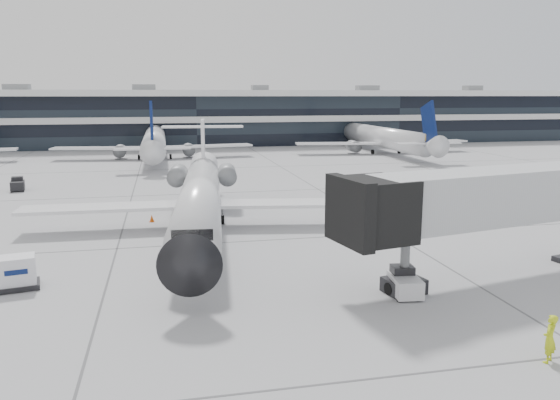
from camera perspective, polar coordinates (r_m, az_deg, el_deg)
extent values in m
plane|color=gray|center=(39.37, -1.97, -4.26)|extent=(220.00, 220.00, 0.00)
cube|color=black|center=(119.70, -9.03, 8.28)|extent=(170.00, 22.00, 10.00)
cylinder|color=white|center=(41.81, -8.37, 0.19)|extent=(5.64, 27.32, 3.05)
cone|color=black|center=(27.07, -9.27, -5.78)|extent=(3.34, 3.45, 3.05)
cone|color=white|center=(56.95, -7.96, 3.40)|extent=(3.23, 3.88, 2.90)
cube|color=white|center=(43.92, -17.94, -0.76)|extent=(12.52, 3.26, 0.25)
cube|color=white|center=(43.47, 1.43, -0.35)|extent=(12.76, 4.95, 0.25)
cylinder|color=slate|center=(51.00, -10.64, 2.57)|extent=(2.06, 3.99, 1.70)
cylinder|color=slate|center=(50.88, -5.55, 2.69)|extent=(2.06, 3.99, 1.70)
cube|color=white|center=(56.02, -8.03, 5.72)|extent=(0.60, 2.96, 5.09)
cube|color=white|center=(56.34, -8.07, 7.60)|extent=(8.28, 2.58, 0.18)
cylinder|color=black|center=(31.96, -8.80, -7.43)|extent=(0.26, 0.65, 0.63)
cylinder|color=black|center=(44.57, -10.40, -2.15)|extent=(0.34, 0.75, 0.72)
cylinder|color=black|center=(44.47, -6.03, -2.05)|extent=(0.34, 0.75, 0.72)
cube|color=#A4A7A9|center=(32.82, 21.80, 0.46)|extent=(15.92, 6.17, 2.90)
cube|color=black|center=(27.76, 10.03, -0.95)|extent=(3.55, 4.08, 3.12)
cylinder|color=slate|center=(29.61, 12.91, -6.56)|extent=(0.49, 0.49, 3.12)
cube|color=black|center=(29.98, 12.81, -8.69)|extent=(2.28, 1.93, 0.78)
imported|color=#C2D816|center=(24.33, 26.35, -12.85)|extent=(0.85, 0.81, 1.96)
cube|color=silver|center=(29.52, 12.92, -8.64)|extent=(1.59, 2.41, 0.93)
cube|color=black|center=(29.79, 12.66, -7.20)|extent=(1.23, 1.05, 0.52)
cylinder|color=black|center=(30.21, 11.37, -8.81)|extent=(0.24, 0.47, 0.45)
cylinder|color=black|center=(30.54, 13.43, -8.67)|extent=(0.24, 0.47, 0.45)
cylinder|color=black|center=(28.73, 12.32, -9.89)|extent=(0.24, 0.47, 0.45)
cylinder|color=black|center=(29.09, 14.48, -9.73)|extent=(0.24, 0.47, 0.45)
cube|color=black|center=(33.07, -25.68, -8.06)|extent=(2.43, 1.99, 0.26)
cube|color=white|center=(32.81, -25.81, -6.60)|extent=(2.12, 1.75, 1.50)
cone|color=#D64F0B|center=(46.24, -13.26, -1.87)|extent=(0.38, 0.38, 0.60)
cube|color=#D64F0B|center=(46.30, -13.24, -2.21)|extent=(0.50, 0.50, 0.03)
cube|color=black|center=(66.05, -25.74, 1.38)|extent=(1.76, 2.53, 0.95)
cube|color=black|center=(66.48, -25.76, 1.99)|extent=(1.31, 1.14, 0.53)
cylinder|color=black|center=(66.98, -26.17, 1.16)|extent=(0.27, 0.49, 0.46)
cylinder|color=black|center=(66.90, -25.18, 1.23)|extent=(0.27, 0.49, 0.46)
cylinder|color=black|center=(65.31, -26.26, 0.93)|extent=(0.27, 0.49, 0.46)
cylinder|color=black|center=(65.24, -25.24, 1.00)|extent=(0.27, 0.49, 0.46)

